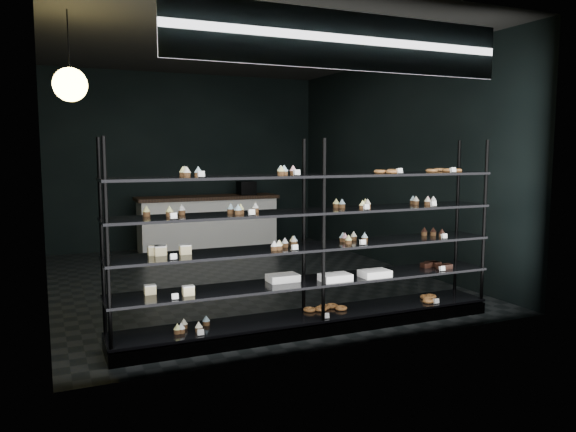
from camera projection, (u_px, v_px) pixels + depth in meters
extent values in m
cube|color=black|center=(241.00, 278.00, 7.90)|extent=(5.00, 6.00, 0.01)
cube|color=black|center=(238.00, 46.00, 7.53)|extent=(5.00, 6.00, 0.01)
cube|color=black|center=(187.00, 161.00, 10.44)|extent=(5.00, 0.01, 3.20)
cube|color=black|center=(349.00, 172.00, 4.99)|extent=(5.00, 0.01, 3.20)
cube|color=black|center=(41.00, 167.00, 6.71)|extent=(0.01, 6.00, 3.20)
cube|color=black|center=(392.00, 163.00, 8.71)|extent=(0.01, 6.00, 3.20)
cube|color=black|center=(313.00, 324.00, 5.63)|extent=(4.00, 0.50, 0.12)
cylinder|color=black|center=(107.00, 251.00, 4.54)|extent=(0.04, 0.04, 1.85)
cylinder|color=black|center=(102.00, 243.00, 4.94)|extent=(0.04, 0.04, 1.85)
cylinder|color=black|center=(324.00, 236.00, 5.33)|extent=(0.04, 0.04, 1.85)
cylinder|color=black|center=(304.00, 230.00, 5.73)|extent=(0.04, 0.04, 1.85)
cylinder|color=black|center=(484.00, 225.00, 6.12)|extent=(0.04, 0.04, 1.85)
cylinder|color=black|center=(457.00, 221.00, 6.52)|extent=(0.04, 0.04, 1.85)
cube|color=black|center=(313.00, 315.00, 5.62)|extent=(4.00, 0.50, 0.03)
cube|color=black|center=(313.00, 281.00, 5.58)|extent=(4.00, 0.50, 0.02)
cube|color=black|center=(313.00, 247.00, 5.54)|extent=(4.00, 0.50, 0.02)
cube|color=black|center=(314.00, 211.00, 5.50)|extent=(4.00, 0.50, 0.02)
cube|color=black|center=(314.00, 176.00, 5.46)|extent=(4.00, 0.50, 0.02)
cube|color=white|center=(196.00, 175.00, 4.81)|extent=(0.06, 0.04, 0.06)
cube|color=white|center=(293.00, 173.00, 5.17)|extent=(0.06, 0.04, 0.06)
cube|color=white|center=(400.00, 171.00, 5.65)|extent=(0.05, 0.04, 0.06)
cube|color=white|center=(454.00, 170.00, 5.92)|extent=(0.06, 0.04, 0.06)
cube|color=white|center=(173.00, 216.00, 4.77)|extent=(0.06, 0.04, 0.06)
cube|color=white|center=(256.00, 212.00, 5.07)|extent=(0.05, 0.04, 0.06)
cube|color=white|center=(366.00, 207.00, 5.53)|extent=(0.06, 0.04, 0.06)
cube|color=white|center=(434.00, 204.00, 5.86)|extent=(0.06, 0.04, 0.06)
cube|color=white|center=(168.00, 257.00, 4.79)|extent=(0.06, 0.04, 0.06)
cube|color=white|center=(292.00, 248.00, 5.25)|extent=(0.06, 0.04, 0.06)
cube|color=white|center=(367.00, 242.00, 5.58)|extent=(0.06, 0.04, 0.06)
cube|color=white|center=(445.00, 236.00, 5.96)|extent=(0.06, 0.04, 0.06)
cube|color=white|center=(174.00, 297.00, 4.84)|extent=(0.06, 0.04, 0.06)
cube|color=white|center=(445.00, 268.00, 6.01)|extent=(0.06, 0.04, 0.06)
cube|color=white|center=(196.00, 333.00, 4.96)|extent=(0.06, 0.04, 0.06)
cube|color=white|center=(329.00, 315.00, 5.49)|extent=(0.05, 0.04, 0.06)
cube|color=white|center=(437.00, 301.00, 6.02)|extent=(0.06, 0.04, 0.06)
cube|color=#0B1639|center=(346.00, 41.00, 4.93)|extent=(3.20, 0.04, 0.45)
cube|color=white|center=(347.00, 41.00, 4.91)|extent=(3.30, 0.02, 0.50)
cylinder|color=black|center=(68.00, 38.00, 5.55)|extent=(0.01, 0.01, 0.56)
sphere|color=#FFD159|center=(70.00, 85.00, 5.61)|extent=(0.34, 0.34, 0.34)
cube|color=silver|center=(208.00, 224.00, 10.21)|extent=(2.46, 0.60, 0.92)
cube|color=black|center=(208.00, 198.00, 10.16)|extent=(2.55, 0.65, 0.06)
cube|color=black|center=(246.00, 188.00, 10.44)|extent=(0.30, 0.30, 0.25)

